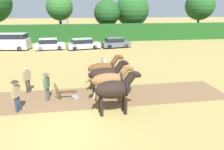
% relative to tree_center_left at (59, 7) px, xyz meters
% --- Properties ---
extents(ground_plane, '(240.00, 240.00, 0.00)m').
position_rel_tree_center_left_xyz_m(ground_plane, '(2.19, -32.13, -5.59)').
color(ground_plane, '#998447').
extents(plowed_furrow_strip, '(22.31, 3.71, 0.01)m').
position_rel_tree_center_left_xyz_m(plowed_furrow_strip, '(1.23, -28.31, -5.58)').
color(plowed_furrow_strip, brown).
rests_on(plowed_furrow_strip, ground).
extents(hedgerow, '(62.55, 1.46, 2.88)m').
position_rel_tree_center_left_xyz_m(hedgerow, '(2.19, -4.05, -4.15)').
color(hedgerow, '#1E511E').
rests_on(hedgerow, ground).
extents(tree_center_left, '(4.68, 4.68, 7.96)m').
position_rel_tree_center_left_xyz_m(tree_center_left, '(0.00, 0.00, 0.00)').
color(tree_center_left, '#423323').
rests_on(tree_center_left, ground).
extents(tree_center, '(4.72, 4.72, 6.96)m').
position_rel_tree_center_left_xyz_m(tree_center, '(8.40, -0.46, -1.01)').
color(tree_center, brown).
rests_on(tree_center, ground).
extents(tree_center_right, '(6.48, 6.48, 8.28)m').
position_rel_tree_center_left_xyz_m(tree_center_right, '(13.68, 1.94, -0.56)').
color(tree_center_right, brown).
rests_on(tree_center_right, ground).
extents(tree_right, '(5.71, 5.71, 8.78)m').
position_rel_tree_center_left_xyz_m(tree_right, '(27.10, 0.67, 0.33)').
color(tree_right, brown).
rests_on(tree_right, ground).
extents(draft_horse_lead_left, '(2.66, 1.03, 2.40)m').
position_rel_tree_center_left_xyz_m(draft_horse_lead_left, '(4.70, -30.65, -4.23)').
color(draft_horse_lead_left, black).
rests_on(draft_horse_lead_left, ground).
extents(draft_horse_lead_right, '(2.75, 0.92, 2.32)m').
position_rel_tree_center_left_xyz_m(draft_horse_lead_right, '(4.69, -29.08, -4.25)').
color(draft_horse_lead_right, brown).
rests_on(draft_horse_lead_right, ground).
extents(draft_horse_trail_left, '(2.87, 0.93, 2.25)m').
position_rel_tree_center_left_xyz_m(draft_horse_trail_left, '(4.68, -27.50, -4.34)').
color(draft_horse_trail_left, black).
rests_on(draft_horse_trail_left, ground).
extents(draft_horse_trail_right, '(2.80, 0.86, 2.30)m').
position_rel_tree_center_left_xyz_m(draft_horse_trail_right, '(4.68, -25.92, -4.35)').
color(draft_horse_trail_right, brown).
rests_on(draft_horse_trail_right, ground).
extents(plow, '(1.50, 0.46, 1.13)m').
position_rel_tree_center_left_xyz_m(plow, '(2.19, -28.30, -5.27)').
color(plow, '#4C331E').
rests_on(plow, ground).
extents(farmer_at_plow, '(0.44, 0.66, 1.74)m').
position_rel_tree_center_left_xyz_m(farmer_at_plow, '(0.91, -28.39, -4.56)').
color(farmer_at_plow, '#4C4C4C').
rests_on(farmer_at_plow, ground).
extents(farmer_beside_team, '(0.30, 0.68, 1.74)m').
position_rel_tree_center_left_xyz_m(farmer_beside_team, '(4.88, -23.99, -4.57)').
color(farmer_beside_team, '#38332D').
rests_on(farmer_beside_team, ground).
extents(farmer_onlooker_left, '(0.45, 0.63, 1.80)m').
position_rel_tree_center_left_xyz_m(farmer_onlooker_left, '(-0.52, -29.67, -4.52)').
color(farmer_onlooker_left, '#28334C').
rests_on(farmer_onlooker_left, ground).
extents(farmer_onlooker_right, '(0.44, 0.60, 1.75)m').
position_rel_tree_center_left_xyz_m(farmer_onlooker_right, '(-0.55, -26.77, -4.56)').
color(farmer_onlooker_right, '#38332D').
rests_on(farmer_onlooker_right, ground).
extents(parked_van, '(5.24, 2.66, 2.23)m').
position_rel_tree_center_left_xyz_m(parked_van, '(-6.11, -10.16, -4.45)').
color(parked_van, '#BCBCC1').
rests_on(parked_van, ground).
extents(parked_car_left, '(4.01, 2.09, 1.52)m').
position_rel_tree_center_left_xyz_m(parked_car_left, '(-0.91, -10.84, -4.86)').
color(parked_car_left, silver).
rests_on(parked_car_left, ground).
extents(parked_car_center_left, '(4.75, 2.63, 1.46)m').
position_rel_tree_center_left_xyz_m(parked_car_center_left, '(3.62, -11.13, -4.88)').
color(parked_car_center_left, '#A8A8B2').
rests_on(parked_car_center_left, ground).
extents(parked_car_center, '(4.22, 2.41, 1.43)m').
position_rel_tree_center_left_xyz_m(parked_car_center, '(8.21, -10.62, -4.89)').
color(parked_car_center, '#565B66').
rests_on(parked_car_center, ground).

